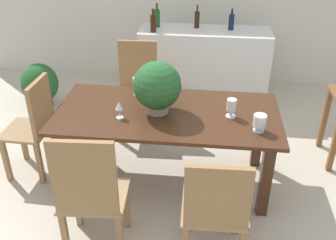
{
  "coord_description": "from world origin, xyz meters",
  "views": [
    {
      "loc": [
        0.36,
        -2.93,
        2.4
      ],
      "look_at": [
        0.0,
        0.11,
        0.64
      ],
      "focal_mm": 41.81,
      "sensor_mm": 36.0,
      "label": 1
    }
  ],
  "objects_px": {
    "chair_near_right": "(215,208)",
    "crystal_vase_left": "(231,107)",
    "wine_glass": "(119,106)",
    "wine_bottle_amber": "(231,22)",
    "wine_bottle_dark": "(197,19)",
    "potted_plant_floor": "(40,85)",
    "chair_near_left": "(90,192)",
    "crystal_vase_right": "(138,85)",
    "crystal_vase_center_near": "(260,122)",
    "kitchen_counter": "(204,67)",
    "chair_head_end": "(35,124)",
    "flower_centerpiece": "(157,87)",
    "wine_bottle_clear": "(157,18)",
    "wine_bottle_tall": "(153,23)",
    "chair_far_left": "(137,83)",
    "dining_table": "(167,124)"
  },
  "relations": [
    {
      "from": "wine_bottle_clear",
      "to": "crystal_vase_center_near",
      "type": "bearing_deg",
      "value": -61.49
    },
    {
      "from": "wine_bottle_amber",
      "to": "chair_head_end",
      "type": "bearing_deg",
      "value": -135.51
    },
    {
      "from": "crystal_vase_left",
      "to": "potted_plant_floor",
      "type": "distance_m",
      "value": 2.77
    },
    {
      "from": "wine_bottle_dark",
      "to": "wine_bottle_amber",
      "type": "height_order",
      "value": "wine_bottle_dark"
    },
    {
      "from": "chair_near_right",
      "to": "crystal_vase_right",
      "type": "height_order",
      "value": "chair_near_right"
    },
    {
      "from": "chair_near_right",
      "to": "chair_near_left",
      "type": "bearing_deg",
      "value": -1.72
    },
    {
      "from": "chair_near_right",
      "to": "crystal_vase_left",
      "type": "bearing_deg",
      "value": -98.29
    },
    {
      "from": "flower_centerpiece",
      "to": "crystal_vase_right",
      "type": "relative_size",
      "value": 2.64
    },
    {
      "from": "crystal_vase_center_near",
      "to": "wine_bottle_amber",
      "type": "distance_m",
      "value": 2.05
    },
    {
      "from": "wine_glass",
      "to": "kitchen_counter",
      "type": "bearing_deg",
      "value": 70.85
    },
    {
      "from": "dining_table",
      "to": "crystal_vase_center_near",
      "type": "bearing_deg",
      "value": -16.94
    },
    {
      "from": "dining_table",
      "to": "potted_plant_floor",
      "type": "bearing_deg",
      "value": 143.24
    },
    {
      "from": "chair_near_left",
      "to": "crystal_vase_center_near",
      "type": "height_order",
      "value": "chair_near_left"
    },
    {
      "from": "chair_near_left",
      "to": "wine_glass",
      "type": "bearing_deg",
      "value": -97.02
    },
    {
      "from": "wine_glass",
      "to": "wine_bottle_amber",
      "type": "xyz_separation_m",
      "value": [
        0.97,
        1.94,
        0.2
      ]
    },
    {
      "from": "kitchen_counter",
      "to": "wine_bottle_amber",
      "type": "height_order",
      "value": "wine_bottle_amber"
    },
    {
      "from": "crystal_vase_center_near",
      "to": "chair_near_right",
      "type": "bearing_deg",
      "value": -114.62
    },
    {
      "from": "crystal_vase_left",
      "to": "wine_bottle_dark",
      "type": "distance_m",
      "value": 1.91
    },
    {
      "from": "chair_head_end",
      "to": "wine_bottle_tall",
      "type": "distance_m",
      "value": 1.9
    },
    {
      "from": "chair_near_left",
      "to": "wine_bottle_tall",
      "type": "bearing_deg",
      "value": -95.33
    },
    {
      "from": "chair_near_left",
      "to": "wine_bottle_dark",
      "type": "distance_m",
      "value": 2.87
    },
    {
      "from": "chair_head_end",
      "to": "chair_near_left",
      "type": "xyz_separation_m",
      "value": [
        0.81,
        -0.94,
        0.05
      ]
    },
    {
      "from": "wine_glass",
      "to": "kitchen_counter",
      "type": "distance_m",
      "value": 2.04
    },
    {
      "from": "chair_far_left",
      "to": "crystal_vase_left",
      "type": "relative_size",
      "value": 6.2
    },
    {
      "from": "crystal_vase_center_near",
      "to": "chair_near_left",
      "type": "bearing_deg",
      "value": -149.61
    },
    {
      "from": "chair_far_left",
      "to": "crystal_vase_right",
      "type": "xyz_separation_m",
      "value": [
        0.14,
        -0.64,
        0.29
      ]
    },
    {
      "from": "chair_far_left",
      "to": "chair_near_right",
      "type": "relative_size",
      "value": 1.07
    },
    {
      "from": "chair_near_left",
      "to": "chair_near_right",
      "type": "distance_m",
      "value": 0.88
    },
    {
      "from": "chair_far_left",
      "to": "crystal_vase_center_near",
      "type": "bearing_deg",
      "value": -46.01
    },
    {
      "from": "wine_glass",
      "to": "wine_bottle_clear",
      "type": "relative_size",
      "value": 0.53
    },
    {
      "from": "chair_head_end",
      "to": "flower_centerpiece",
      "type": "distance_m",
      "value": 1.25
    },
    {
      "from": "crystal_vase_right",
      "to": "wine_bottle_tall",
      "type": "bearing_deg",
      "value": 91.95
    },
    {
      "from": "wine_bottle_dark",
      "to": "potted_plant_floor",
      "type": "height_order",
      "value": "wine_bottle_dark"
    },
    {
      "from": "chair_near_right",
      "to": "wine_bottle_dark",
      "type": "xyz_separation_m",
      "value": [
        -0.29,
        2.77,
        0.53
      ]
    },
    {
      "from": "crystal_vase_right",
      "to": "wine_glass",
      "type": "relative_size",
      "value": 1.13
    },
    {
      "from": "wine_bottle_amber",
      "to": "potted_plant_floor",
      "type": "bearing_deg",
      "value": -169.14
    },
    {
      "from": "chair_head_end",
      "to": "crystal_vase_left",
      "type": "relative_size",
      "value": 5.93
    },
    {
      "from": "dining_table",
      "to": "chair_far_left",
      "type": "bearing_deg",
      "value": 115.25
    },
    {
      "from": "flower_centerpiece",
      "to": "potted_plant_floor",
      "type": "xyz_separation_m",
      "value": [
        -1.71,
        1.35,
        -0.69
      ]
    },
    {
      "from": "wine_bottle_clear",
      "to": "chair_near_right",
      "type": "bearing_deg",
      "value": -74.09
    },
    {
      "from": "crystal_vase_left",
      "to": "kitchen_counter",
      "type": "height_order",
      "value": "kitchen_counter"
    },
    {
      "from": "chair_near_left",
      "to": "chair_far_left",
      "type": "height_order",
      "value": "chair_near_left"
    },
    {
      "from": "wine_bottle_amber",
      "to": "crystal_vase_right",
      "type": "bearing_deg",
      "value": -120.88
    },
    {
      "from": "chair_head_end",
      "to": "crystal_vase_center_near",
      "type": "bearing_deg",
      "value": 85.31
    },
    {
      "from": "chair_near_right",
      "to": "potted_plant_floor",
      "type": "relative_size",
      "value": 1.67
    },
    {
      "from": "flower_centerpiece",
      "to": "wine_glass",
      "type": "bearing_deg",
      "value": -154.81
    },
    {
      "from": "flower_centerpiece",
      "to": "wine_glass",
      "type": "distance_m",
      "value": 0.36
    },
    {
      "from": "dining_table",
      "to": "wine_bottle_clear",
      "type": "height_order",
      "value": "wine_bottle_clear"
    },
    {
      "from": "chair_head_end",
      "to": "chair_near_right",
      "type": "bearing_deg",
      "value": 62.81
    },
    {
      "from": "dining_table",
      "to": "crystal_vase_left",
      "type": "bearing_deg",
      "value": -2.74
    }
  ]
}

